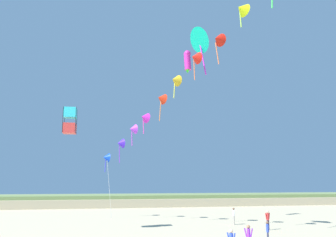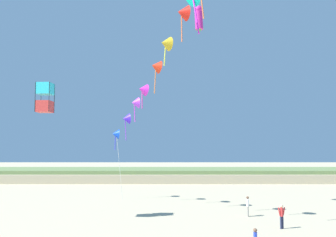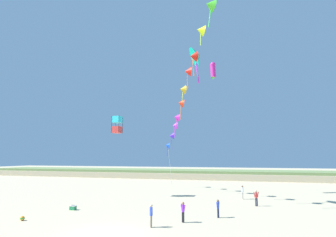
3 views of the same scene
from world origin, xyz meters
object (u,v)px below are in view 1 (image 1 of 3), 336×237
person_near_left (234,215)px  large_kite_mid_trail (187,61)px  person_far_center (268,219)px  large_kite_high_solo (203,39)px  large_kite_low_lead (70,121)px  person_far_left (249,236)px  person_near_right (268,231)px

person_near_left → large_kite_mid_trail: size_ratio=0.59×
person_far_center → large_kite_high_solo: bearing=-173.7°
person_near_left → large_kite_high_solo: large_kite_high_solo is taller
large_kite_low_lead → person_far_center: bearing=-6.5°
person_far_center → large_kite_mid_trail: 19.62m
large_kite_high_solo → person_far_left: bearing=-90.0°
large_kite_high_solo → person_near_right: bearing=-66.5°
person_near_right → person_far_left: (-2.55, -2.44, 0.04)m
person_near_left → person_near_right: bearing=-100.6°
person_near_left → large_kite_mid_trail: 17.93m
large_kite_low_lead → person_far_left: bearing=-43.5°
person_far_left → person_far_center: person_far_center is taller
person_near_right → large_kite_high_solo: bearing=113.5°
person_near_right → large_kite_high_solo: size_ratio=0.32×
person_far_center → large_kite_high_solo: large_kite_high_solo is taller
person_near_left → large_kite_high_solo: bearing=-132.2°
person_far_left → person_far_center: size_ratio=0.94×
person_far_left → large_kite_low_lead: 18.08m
person_far_left → person_far_center: (5.99, 8.96, 0.06)m
person_far_left → large_kite_high_solo: 18.15m
person_near_left → large_kite_low_lead: large_kite_low_lead is taller
large_kite_low_lead → person_near_left: bearing=8.5°
person_near_left → person_far_left: 14.12m
person_far_center → large_kite_high_solo: 17.18m
person_far_center → large_kite_mid_trail: bearing=121.5°
large_kite_low_lead → large_kite_high_solo: 14.03m
person_near_left → person_far_center: person_far_center is taller
person_near_left → person_far_center: 4.61m
person_near_right → large_kite_high_solo: large_kite_high_solo is taller
person_far_left → large_kite_low_lead: bearing=136.5°
person_near_right → large_kite_mid_trail: 22.68m
person_near_right → large_kite_low_lead: bearing=148.9°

